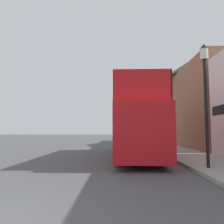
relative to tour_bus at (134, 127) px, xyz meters
The scene contains 7 objects.
ground_plane 11.68m from the tour_bus, 110.19° to the left, with size 144.00×144.00×0.00m, color #4C4C4F.
sidewalk 8.70m from the tour_bus, 66.69° to the left, with size 3.01×108.00×0.14m.
brick_terrace_rear 14.23m from the tour_bus, 55.42° to the left, with size 6.00×21.30×9.97m.
tour_bus is the anchor object (origin of this frame).
parked_car_ahead_of_bus 8.69m from the tour_bus, 84.90° to the left, with size 1.91×4.65×1.52m.
lamp_post_nearest 5.61m from the tour_bus, 61.55° to the right, with size 0.35×0.35×5.09m.
lamp_post_second 5.92m from the tour_bus, 64.52° to the left, with size 0.35×0.35×5.13m.
Camera 1 is at (2.82, -3.40, 1.60)m, focal length 35.00 mm.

